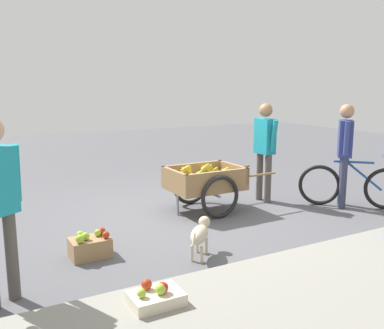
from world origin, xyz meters
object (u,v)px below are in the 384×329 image
fruit_cart (205,183)px  apple_crate (156,303)px  cyclist_person (345,146)px  dog (200,233)px  bicycle (352,186)px  vendor_person (265,143)px  mixed_fruit_crate (90,246)px

fruit_cart → apple_crate: (1.94, 2.49, -0.32)m
cyclist_person → dog: (3.00, 0.67, -0.71)m
fruit_cart → bicycle: 2.36m
fruit_cart → vendor_person: 1.26m
bicycle → cyclist_person: (0.11, -0.10, 0.63)m
dog → fruit_cart: bearing=-122.2°
fruit_cart → mixed_fruit_crate: 2.30m
bicycle → mixed_fruit_crate: 4.23m
vendor_person → bicycle: vendor_person is taller
fruit_cart → vendor_person: (-1.14, -0.00, 0.54)m
apple_crate → vendor_person: bearing=-141.0°
fruit_cart → apple_crate: size_ratio=3.77×
cyclist_person → dog: cyclist_person is taller
dog → mixed_fruit_crate: (1.11, -0.57, -0.14)m
apple_crate → dog: bearing=-135.5°
fruit_cart → mixed_fruit_crate: size_ratio=3.77×
vendor_person → mixed_fruit_crate: (3.21, 0.96, -0.85)m
fruit_cart → vendor_person: bearing=-179.8°
fruit_cart → bicycle: (-2.15, 0.96, -0.09)m
apple_crate → mixed_fruit_crate: mixed_fruit_crate is taller
dog → mixed_fruit_crate: 1.26m
vendor_person → bicycle: 1.53m
vendor_person → fruit_cart: bearing=0.2°
vendor_person → dog: (2.10, 1.53, -0.71)m
dog → bicycle: bearing=-169.7°
vendor_person → apple_crate: 4.06m
mixed_fruit_crate → dog: bearing=152.7°
fruit_cart → vendor_person: vendor_person is taller
fruit_cart → dog: 1.81m
bicycle → vendor_person: bearing=-43.8°
mixed_fruit_crate → bicycle: bearing=179.9°
fruit_cart → cyclist_person: cyclist_person is taller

